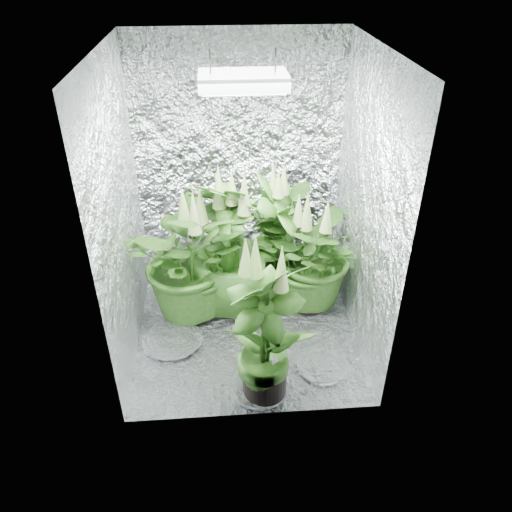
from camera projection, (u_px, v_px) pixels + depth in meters
The scene contains 12 objects.
ground at pixel (247, 329), 3.78m from camera, with size 1.60×1.60×0.00m, color silver.
walls at pixel (245, 212), 3.24m from camera, with size 1.62×1.62×2.00m.
ceiling at pixel (243, 48), 2.70m from camera, with size 1.60×1.60×0.01m, color silver.
grow_lamp at pixel (243, 81), 2.79m from camera, with size 0.50×0.30×0.22m.
plant_a at pixel (190, 258), 3.67m from camera, with size 0.91×0.91×1.08m.
plant_b at pixel (278, 243), 3.81m from camera, with size 0.74×0.74×1.14m.
plant_c at pixel (271, 238), 4.11m from camera, with size 0.57×0.57×0.91m.
plant_d at pixel (228, 247), 3.72m from camera, with size 0.81×0.81×1.19m.
plant_e at pixel (311, 256), 3.77m from camera, with size 0.96×0.96×1.00m.
plant_f at pixel (265, 333), 2.97m from camera, with size 0.75×0.75×1.13m.
circulation_fan at pixel (315, 273), 4.14m from camera, with size 0.19×0.31×0.36m.
plant_label at pixel (275, 363), 3.07m from camera, with size 0.05×0.01×0.08m, color white.
Camera 1 is at (-0.15, -2.87, 2.52)m, focal length 35.00 mm.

